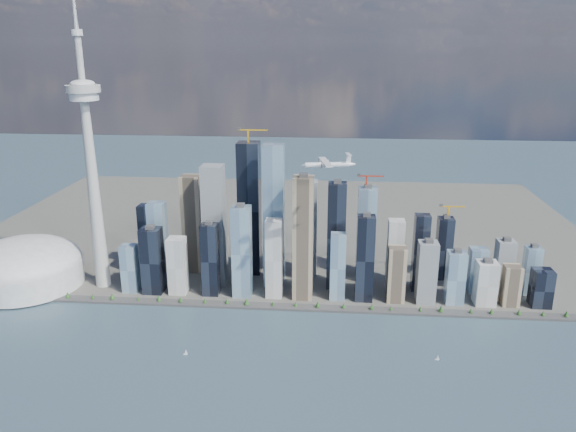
# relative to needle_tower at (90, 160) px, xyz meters

# --- Properties ---
(ground) EXTENTS (4000.00, 4000.00, 0.00)m
(ground) POSITION_rel_needle_tower_xyz_m (300.00, -310.00, -235.84)
(ground) COLOR #304854
(ground) RESTS_ON ground
(seawall) EXTENTS (1100.00, 22.00, 4.00)m
(seawall) POSITION_rel_needle_tower_xyz_m (300.00, -60.00, -233.84)
(seawall) COLOR #383838
(seawall) RESTS_ON ground
(land) EXTENTS (1400.00, 900.00, 3.00)m
(land) POSITION_rel_needle_tower_xyz_m (300.00, 390.00, -234.34)
(land) COLOR #4C4C47
(land) RESTS_ON ground
(shoreline_trees) EXTENTS (960.53, 7.20, 8.80)m
(shoreline_trees) POSITION_rel_needle_tower_xyz_m (300.00, -60.00, -227.06)
(shoreline_trees) COLOR #3F2D1E
(shoreline_trees) RESTS_ON seawall
(skyscraper_cluster) EXTENTS (736.00, 142.00, 278.54)m
(skyscraper_cluster) POSITION_rel_needle_tower_xyz_m (359.61, 26.81, -148.96)
(skyscraper_cluster) COLOR black
(skyscraper_cluster) RESTS_ON land
(needle_tower) EXTENTS (56.00, 56.00, 550.50)m
(needle_tower) POSITION_rel_needle_tower_xyz_m (0.00, 0.00, 0.00)
(needle_tower) COLOR #AFB0AA
(needle_tower) RESTS_ON land
(dome_stadium) EXTENTS (200.00, 200.00, 86.00)m
(dome_stadium) POSITION_rel_needle_tower_xyz_m (-140.00, -10.00, -196.40)
(dome_stadium) COLOR #BCBCBC
(dome_stadium) RESTS_ON land
(airplane) EXTENTS (80.01, 71.10, 19.56)m
(airplane) POSITION_rel_needle_tower_xyz_m (407.21, -104.16, 22.04)
(airplane) COLOR silver
(airplane) RESTS_ON ground
(sailboat_west) EXTENTS (6.79, 1.82, 9.48)m
(sailboat_west) POSITION_rel_needle_tower_xyz_m (210.35, -218.33, -232.80)
(sailboat_west) COLOR white
(sailboat_west) RESTS_ON ground
(sailboat_east) EXTENTS (6.40, 2.77, 8.85)m
(sailboat_east) POSITION_rel_needle_tower_xyz_m (567.99, -202.29, -233.00)
(sailboat_east) COLOR white
(sailboat_east) RESTS_ON ground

